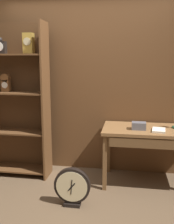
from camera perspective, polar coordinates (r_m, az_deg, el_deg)
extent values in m
plane|color=brown|center=(3.01, -3.36, -22.13)|extent=(10.00, 10.00, 0.00)
cube|color=brown|center=(3.85, 0.81, 5.99)|extent=(4.80, 0.05, 2.60)
cube|color=brown|center=(3.63, -9.00, 2.03)|extent=(0.02, 0.34, 2.16)
cube|color=#4B2F1A|center=(4.00, -16.46, 2.57)|extent=(1.23, 0.01, 2.16)
cube|color=brown|center=(4.13, -16.68, -11.57)|extent=(1.18, 0.33, 0.02)
cube|color=brown|center=(3.95, -17.14, -4.02)|extent=(1.18, 0.33, 0.02)
cube|color=brown|center=(3.84, -17.63, 4.10)|extent=(1.18, 0.33, 0.02)
cube|color=brown|center=(3.81, -18.11, 11.85)|extent=(1.18, 0.33, 0.02)
cube|color=black|center=(3.80, -18.49, 13.25)|extent=(0.16, 0.07, 0.17)
sphere|color=black|center=(3.81, -18.59, 14.78)|extent=(0.07, 0.07, 0.07)
cube|color=brown|center=(3.84, -17.35, 5.53)|extent=(0.12, 0.08, 0.17)
cylinder|color=brown|center=(3.83, -17.45, 7.17)|extent=(0.12, 0.08, 0.12)
cylinder|color=silver|center=(3.80, -17.66, 5.65)|extent=(0.09, 0.01, 0.09)
cube|color=#B28C38|center=(3.68, -12.69, 14.47)|extent=(0.13, 0.10, 0.27)
cylinder|color=#C6B78C|center=(3.63, -13.04, 14.85)|extent=(0.10, 0.01, 0.10)
cube|color=brown|center=(3.54, 15.18, -3.85)|extent=(1.42, 0.67, 0.04)
cube|color=brown|center=(3.39, 3.92, -11.11)|extent=(0.05, 0.05, 0.74)
cube|color=brown|center=(3.92, 4.71, -7.96)|extent=(0.05, 0.05, 0.74)
cube|color=brown|center=(3.27, 15.63, -6.81)|extent=(1.21, 0.03, 0.12)
cube|color=#595960|center=(3.43, 11.30, -3.00)|extent=(0.18, 0.13, 0.09)
cube|color=silver|center=(3.42, 15.48, -3.85)|extent=(0.19, 0.24, 0.02)
cube|color=black|center=(3.20, -3.21, -19.48)|extent=(0.19, 0.11, 0.04)
cylinder|color=black|center=(3.09, -3.26, -15.82)|extent=(0.42, 0.06, 0.42)
cylinder|color=#C6B78C|center=(3.06, -3.41, -16.10)|extent=(0.36, 0.01, 0.36)
cube|color=black|center=(3.06, -3.42, -16.14)|extent=(0.09, 0.01, 0.10)
cube|color=black|center=(3.06, -3.43, -16.14)|extent=(0.02, 0.01, 0.18)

